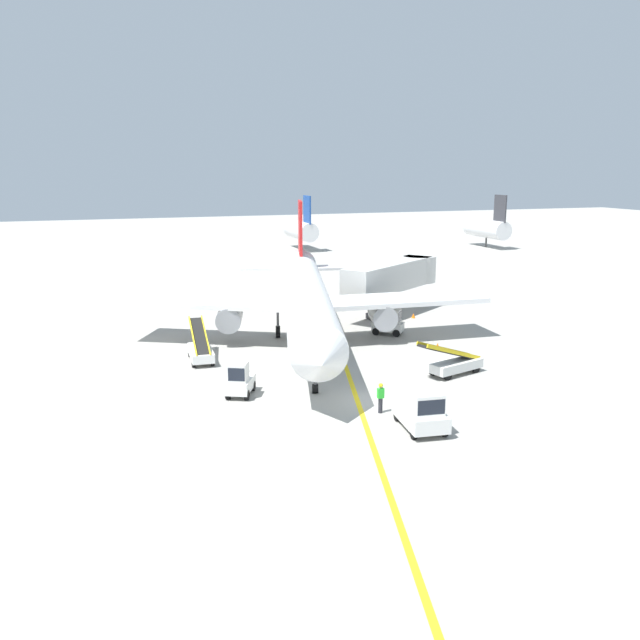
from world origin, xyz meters
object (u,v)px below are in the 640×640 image
object	(u,v)px
pushback_tug	(422,411)
ground_crew_marshaller	(381,397)
jet_bridge	(397,275)
baggage_tug_near_wing	(390,323)
belt_loader_forward_hold	(201,350)
safety_cone_nose_right	(438,346)
baggage_tug_by_cargo_door	(240,381)
airliner	(306,298)
belt_loader_aft_hold	(454,363)
safety_cone_nose_left	(413,316)

from	to	relation	value
pushback_tug	ground_crew_marshaller	bearing A→B (deg)	108.26
jet_bridge	baggage_tug_near_wing	distance (m)	8.67
baggage_tug_near_wing	jet_bridge	bearing A→B (deg)	60.92
belt_loader_forward_hold	safety_cone_nose_right	xyz separation A→B (m)	(17.12, -2.66, -0.56)
baggage_tug_by_cargo_door	belt_loader_forward_hold	xyz separation A→B (m)	(-0.94, 8.14, -0.15)
airliner	belt_loader_aft_hold	distance (m)	13.05
safety_cone_nose_left	safety_cone_nose_right	bearing A→B (deg)	-107.32
belt_loader_forward_hold	safety_cone_nose_right	bearing A→B (deg)	-8.84
airliner	belt_loader_forward_hold	world-z (taller)	airliner
baggage_tug_near_wing	pushback_tug	bearing A→B (deg)	-110.61
ground_crew_marshaller	safety_cone_nose_right	distance (m)	14.45
baggage_tug_near_wing	safety_cone_nose_right	xyz separation A→B (m)	(1.51, -5.09, -0.71)
airliner	safety_cone_nose_left	bearing A→B (deg)	22.42
jet_bridge	belt_loader_aft_hold	bearing A→B (deg)	-104.35
airliner	pushback_tug	distance (m)	19.00
pushback_tug	safety_cone_nose_right	world-z (taller)	pushback_tug
baggage_tug_near_wing	baggage_tug_by_cargo_door	size ratio (longest dim) A/B	0.98
pushback_tug	ground_crew_marshaller	size ratio (longest dim) A/B	2.24
belt_loader_aft_hold	ground_crew_marshaller	size ratio (longest dim) A/B	3.03
airliner	ground_crew_marshaller	size ratio (longest dim) A/B	20.43
baggage_tug_near_wing	safety_cone_nose_right	size ratio (longest dim) A/B	6.09
jet_bridge	baggage_tug_by_cargo_door	distance (m)	25.94
baggage_tug_near_wing	belt_loader_aft_hold	world-z (taller)	belt_loader_aft_hold
safety_cone_nose_right	airliner	bearing A→B (deg)	149.23
belt_loader_aft_hold	airliner	bearing A→B (deg)	119.96
airliner	baggage_tug_by_cargo_door	world-z (taller)	airliner
pushback_tug	belt_loader_forward_hold	bearing A→B (deg)	117.45
ground_crew_marshaller	safety_cone_nose_right	size ratio (longest dim) A/B	3.86
airliner	belt_loader_forward_hold	bearing A→B (deg)	-164.15
belt_loader_aft_hold	safety_cone_nose_right	distance (m)	6.39
ground_crew_marshaller	safety_cone_nose_right	bearing A→B (deg)	48.48
baggage_tug_by_cargo_door	safety_cone_nose_left	world-z (taller)	baggage_tug_by_cargo_door
jet_bridge	belt_loader_aft_hold	xyz separation A→B (m)	(-4.68, -18.30, -2.77)
safety_cone_nose_left	safety_cone_nose_right	world-z (taller)	same
airliner	jet_bridge	world-z (taller)	airliner
airliner	belt_loader_aft_hold	xyz separation A→B (m)	(6.38, -11.07, -2.64)
baggage_tug_by_cargo_door	airliner	bearing A→B (deg)	54.19
safety_cone_nose_right	pushback_tug	bearing A→B (deg)	-122.00
baggage_tug_by_cargo_door	pushback_tug	bearing A→B (deg)	-47.47
baggage_tug_by_cargo_door	ground_crew_marshaller	world-z (taller)	baggage_tug_by_cargo_door
safety_cone_nose_left	safety_cone_nose_right	distance (m)	10.37
belt_loader_forward_hold	ground_crew_marshaller	size ratio (longest dim) A/B	2.99
pushback_tug	baggage_tug_near_wing	size ratio (longest dim) A/B	1.42
belt_loader_forward_hold	safety_cone_nose_right	world-z (taller)	belt_loader_forward_hold
airliner	safety_cone_nose_right	bearing A→B (deg)	-30.77
belt_loader_forward_hold	belt_loader_aft_hold	world-z (taller)	same
jet_bridge	belt_loader_forward_hold	world-z (taller)	jet_bridge
pushback_tug	belt_loader_forward_hold	size ratio (longest dim) A/B	0.75
pushback_tug	jet_bridge	bearing A→B (deg)	66.93
baggage_tug_near_wing	safety_cone_nose_right	world-z (taller)	baggage_tug_near_wing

